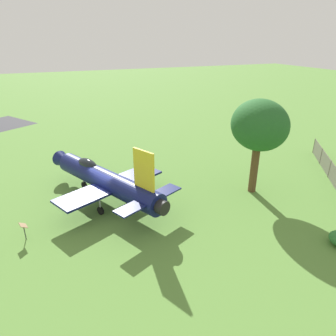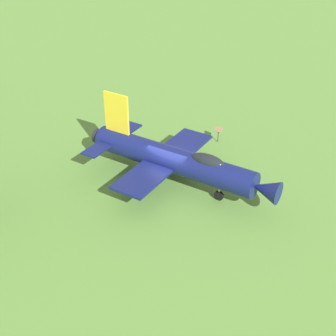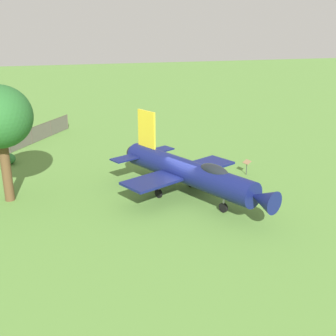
# 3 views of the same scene
# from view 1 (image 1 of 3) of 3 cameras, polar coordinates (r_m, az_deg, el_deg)

# --- Properties ---
(ground_plane) EXTENTS (200.00, 200.00, 0.00)m
(ground_plane) POSITION_cam_1_polar(r_m,az_deg,el_deg) (24.15, -11.00, -6.12)
(ground_plane) COLOR #568438
(display_jet) EXTENTS (12.23, 8.65, 5.19)m
(display_jet) POSITION_cam_1_polar(r_m,az_deg,el_deg) (23.59, -11.85, -1.98)
(display_jet) COLOR #111951
(display_jet) RESTS_ON ground_plane
(shade_tree) EXTENTS (4.73, 4.06, 7.51)m
(shade_tree) POSITION_cam_1_polar(r_m,az_deg,el_deg) (24.23, 16.63, 7.51)
(shade_tree) COLOR brown
(shade_tree) RESTS_ON ground_plane
(info_plaque) EXTENTS (0.68, 0.54, 1.14)m
(info_plaque) POSITION_cam_1_polar(r_m,az_deg,el_deg) (21.18, -25.26, -9.99)
(info_plaque) COLOR #333333
(info_plaque) RESTS_ON ground_plane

